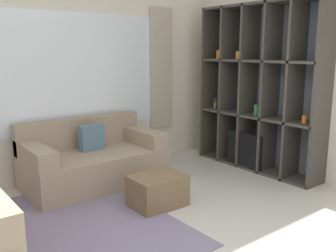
% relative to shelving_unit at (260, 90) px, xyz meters
% --- Properties ---
extents(wall_back, '(6.25, 0.11, 2.70)m').
position_rel_shelving_unit_xyz_m(wall_back, '(-2.34, 1.41, 0.18)').
color(wall_back, beige).
rests_on(wall_back, ground_plane).
extents(wall_right, '(0.07, 4.24, 2.70)m').
position_rel_shelving_unit_xyz_m(wall_right, '(0.22, -0.14, 0.18)').
color(wall_right, beige).
rests_on(wall_right, ground_plane).
extents(area_rug, '(2.01, 2.35, 0.01)m').
position_rel_shelving_unit_xyz_m(area_rug, '(-3.10, -0.15, -1.17)').
color(area_rug, slate).
rests_on(area_rug, ground_plane).
extents(shelving_unit, '(0.43, 2.02, 2.39)m').
position_rel_shelving_unit_xyz_m(shelving_unit, '(0.00, 0.00, 0.00)').
color(shelving_unit, '#515660').
rests_on(shelving_unit, ground_plane).
extents(couch_main, '(1.76, 0.97, 0.85)m').
position_rel_shelving_unit_xyz_m(couch_main, '(-2.28, 0.89, -0.86)').
color(couch_main, gray).
rests_on(couch_main, ground_plane).
extents(ottoman, '(0.60, 0.44, 0.36)m').
position_rel_shelving_unit_xyz_m(ottoman, '(-2.04, -0.24, -0.99)').
color(ottoman, brown).
rests_on(ottoman, ground_plane).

